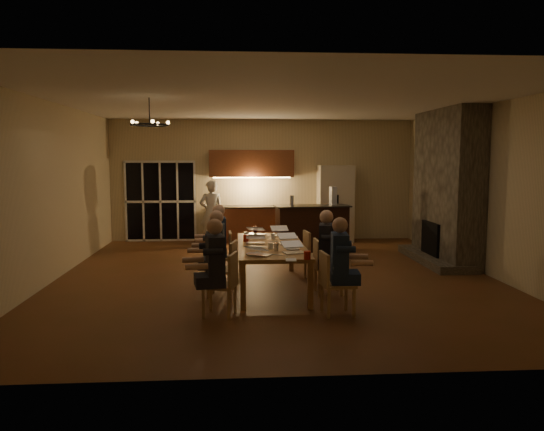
{
  "coord_description": "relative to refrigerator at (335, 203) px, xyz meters",
  "views": [
    {
      "loc": [
        -0.74,
        -9.62,
        2.21
      ],
      "look_at": [
        -0.04,
        0.3,
        1.12
      ],
      "focal_mm": 35.0,
      "sensor_mm": 36.0,
      "label": 1
    }
  ],
  "objects": [
    {
      "name": "redcup_mid",
      "position": [
        -2.45,
        -4.64,
        -0.19
      ],
      "size": [
        0.09,
        0.09,
        0.12
      ],
      "primitive_type": "cylinder",
      "color": "#B01E0B",
      "rests_on": "dining_table"
    },
    {
      "name": "person_left_far",
      "position": [
        -2.93,
        -4.38,
        -0.31
      ],
      "size": [
        0.66,
        0.66,
        1.38
      ],
      "primitive_type": null,
      "rotation": [
        0.0,
        0.0,
        -1.47
      ],
      "color": "navy",
      "rests_on": "ground"
    },
    {
      "name": "back_wall",
      "position": [
        -1.9,
        0.37,
        0.6
      ],
      "size": [
        8.0,
        0.04,
        3.2
      ],
      "primitive_type": "cube",
      "color": "beige",
      "rests_on": "ground"
    },
    {
      "name": "dining_table",
      "position": [
        -2.04,
        -4.97,
        -0.62
      ],
      "size": [
        1.1,
        2.73,
        0.75
      ],
      "primitive_type": "cube",
      "color": "tan",
      "rests_on": "ground"
    },
    {
      "name": "mug_front",
      "position": [
        -2.07,
        -5.42,
        -0.2
      ],
      "size": [
        0.08,
        0.08,
        0.1
      ],
      "primitive_type": "cylinder",
      "color": "silver",
      "rests_on": "dining_table"
    },
    {
      "name": "laptop_b",
      "position": [
        -1.74,
        -5.81,
        -0.14
      ],
      "size": [
        0.38,
        0.35,
        0.23
      ],
      "primitive_type": null,
      "rotation": [
        0.0,
        0.0,
        0.24
      ],
      "color": "silver",
      "rests_on": "dining_table"
    },
    {
      "name": "floor",
      "position": [
        -1.9,
        -4.15,
        -1.0
      ],
      "size": [
        9.0,
        9.0,
        0.0
      ],
      "primitive_type": "plane",
      "color": "brown",
      "rests_on": "ground"
    },
    {
      "name": "plate_far",
      "position": [
        -1.62,
        -4.21,
        -0.24
      ],
      "size": [
        0.26,
        0.26,
        0.02
      ],
      "primitive_type": "cylinder",
      "color": "silver",
      "rests_on": "dining_table"
    },
    {
      "name": "notepad",
      "position": [
        -1.85,
        -6.39,
        -0.24
      ],
      "size": [
        0.17,
        0.23,
        0.01
      ],
      "primitive_type": "cube",
      "rotation": [
        0.0,
        0.0,
        -0.08
      ],
      "color": "white",
      "rests_on": "dining_table"
    },
    {
      "name": "person_right_near",
      "position": [
        -1.18,
        -6.53,
        -0.31
      ],
      "size": [
        0.66,
        0.66,
        1.38
      ],
      "primitive_type": null,
      "rotation": [
        0.0,
        0.0,
        1.47
      ],
      "color": "navy",
      "rests_on": "ground"
    },
    {
      "name": "refrigerator",
      "position": [
        0.0,
        0.0,
        0.0
      ],
      "size": [
        0.9,
        0.68,
        2.0
      ],
      "primitive_type": "cube",
      "color": "beige",
      "rests_on": "ground"
    },
    {
      "name": "mug_back",
      "position": [
        -2.44,
        -4.16,
        -0.2
      ],
      "size": [
        0.09,
        0.09,
        0.1
      ],
      "primitive_type": "cylinder",
      "color": "silver",
      "rests_on": "dining_table"
    },
    {
      "name": "right_wall",
      "position": [
        2.12,
        -4.15,
        0.6
      ],
      "size": [
        0.04,
        9.0,
        3.2
      ],
      "primitive_type": "cube",
      "color": "beige",
      "rests_on": "ground"
    },
    {
      "name": "laptop_a",
      "position": [
        -2.27,
        -5.95,
        -0.14
      ],
      "size": [
        0.42,
        0.41,
        0.23
      ],
      "primitive_type": null,
      "rotation": [
        0.0,
        0.0,
        2.54
      ],
      "color": "silver",
      "rests_on": "dining_table"
    },
    {
      "name": "bar_bottle",
      "position": [
        -1.31,
        -1.42,
        0.2
      ],
      "size": [
        0.09,
        0.09,
        0.24
      ],
      "primitive_type": "cylinder",
      "color": "#99999E",
      "rests_on": "bar_island"
    },
    {
      "name": "plate_near",
      "position": [
        -1.73,
        -5.49,
        -0.24
      ],
      "size": [
        0.23,
        0.23,
        0.02
      ],
      "primitive_type": "cylinder",
      "color": "silver",
      "rests_on": "dining_table"
    },
    {
      "name": "chair_left_mid",
      "position": [
        -2.86,
        -5.48,
        -0.55
      ],
      "size": [
        0.52,
        0.52,
        0.89
      ],
      "primitive_type": null,
      "rotation": [
        0.0,
        0.0,
        -1.77
      ],
      "color": "tan",
      "rests_on": "ground"
    },
    {
      "name": "chair_left_near",
      "position": [
        -2.87,
        -6.5,
        -0.55
      ],
      "size": [
        0.53,
        0.53,
        0.89
      ],
      "primitive_type": null,
      "rotation": [
        0.0,
        0.0,
        -1.81
      ],
      "color": "tan",
      "rests_on": "ground"
    },
    {
      "name": "chair_right_far",
      "position": [
        -1.16,
        -4.42,
        -0.55
      ],
      "size": [
        0.49,
        0.49,
        0.89
      ],
      "primitive_type": null,
      "rotation": [
        0.0,
        0.0,
        1.68
      ],
      "color": "tan",
      "rests_on": "ground"
    },
    {
      "name": "chair_right_mid",
      "position": [
        -1.13,
        -5.4,
        -0.55
      ],
      "size": [
        0.45,
        0.45,
        0.89
      ],
      "primitive_type": null,
      "rotation": [
        0.0,
        0.0,
        1.6
      ],
      "color": "tan",
      "rests_on": "ground"
    },
    {
      "name": "laptop_c",
      "position": [
        -2.29,
        -4.84,
        -0.14
      ],
      "size": [
        0.33,
        0.3,
        0.23
      ],
      "primitive_type": null,
      "rotation": [
        0.0,
        0.0,
        3.09
      ],
      "color": "silver",
      "rests_on": "dining_table"
    },
    {
      "name": "redcup_near",
      "position": [
        -1.61,
        -6.32,
        -0.19
      ],
      "size": [
        0.1,
        0.1,
        0.12
      ],
      "primitive_type": "cylinder",
      "color": "#B01E0B",
      "rests_on": "dining_table"
    },
    {
      "name": "fireplace",
      "position": [
        1.8,
        -2.95,
        0.6
      ],
      "size": [
        0.58,
        2.5,
        3.2
      ],
      "primitive_type": "cube",
      "color": "#645D4F",
      "rests_on": "ground"
    },
    {
      "name": "bar_island",
      "position": [
        -0.82,
        -1.4,
        -0.46
      ],
      "size": [
        1.83,
        0.87,
        1.08
      ],
      "primitive_type": "cube",
      "rotation": [
        0.0,
        0.0,
        0.11
      ],
      "color": "black",
      "rests_on": "ground"
    },
    {
      "name": "person_right_mid",
      "position": [
        -1.19,
        -5.49,
        -0.31
      ],
      "size": [
        0.7,
        0.7,
        1.38
      ],
      "primitive_type": null,
      "rotation": [
        0.0,
        0.0,
        1.38
      ],
      "color": "#20212A",
      "rests_on": "ground"
    },
    {
      "name": "left_wall",
      "position": [
        -5.92,
        -4.15,
        0.6
      ],
      "size": [
        0.04,
        9.0,
        3.2
      ],
      "primitive_type": "cube",
      "color": "beige",
      "rests_on": "ground"
    },
    {
      "name": "person_left_near",
      "position": [
        -2.92,
        -6.59,
        -0.31
      ],
      "size": [
        0.69,
        0.69,
        1.38
      ],
      "primitive_type": null,
      "rotation": [
        0.0,
        0.0,
        -1.4
      ],
      "color": "#20212A",
      "rests_on": "ground"
    },
    {
      "name": "person_left_mid",
      "position": [
        -2.93,
        -5.42,
        -0.31
      ],
      "size": [
        0.63,
        0.63,
        1.38
      ],
      "primitive_type": null,
      "rotation": [
        0.0,
        0.0,
        -1.62
      ],
      "color": "#33373C",
      "rests_on": "ground"
    },
    {
      "name": "ceiling",
      "position": [
        -1.9,
        -4.15,
        2.22
      ],
      "size": [
        8.0,
        9.0,
        0.04
      ],
      "primitive_type": "cube",
      "color": "white",
      "rests_on": "back_wall"
    },
    {
      "name": "laptop_d",
      "position": [
        -1.73,
        -4.95,
        -0.14
      ],
      "size": [
        0.36,
        0.33,
        0.23
      ],
      "primitive_type": null,
      "rotation": [
        0.0,
        0.0,
        0.18
      ],
      "color": "silver",
      "rests_on": "dining_table"
    },
    {
      "name": "bar_blender",
      "position": [
        -0.31,
        -1.31,
        0.3
      ],
      "size": [
        0.18,
        0.18,
        0.44
      ],
      "primitive_type": "cube",
      "rotation": [
        0.0,
        0.0,
        0.33
      ],
      "color": "silver",
      "rests_on": "bar_island"
    },
    {
      "name": "laptop_f",
      "position": [
        -1.79,
        -3.96,
        -0.14
      ],
      "size": [
        0.35,
        0.31,
        0.23
      ],
      "primitive_type": null,
      "rotation": [
        0.0,
        0.0,
        0.11
      ],
      "color": "silver",
      "rests_on": "dining_table"
    },
    {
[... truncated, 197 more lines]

